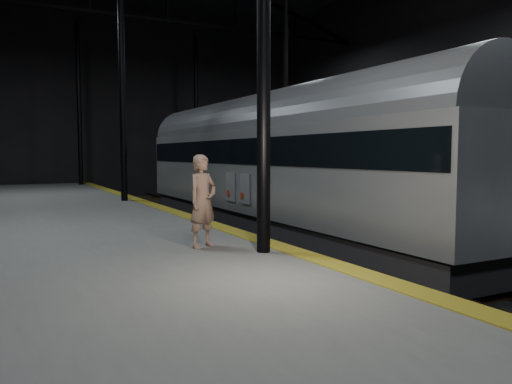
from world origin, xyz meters
TOP-DOWN VIEW (x-y plane):
  - ground at (0.00, 0.00)m, footprint 44.00×44.00m
  - platform_left at (-7.50, 0.00)m, footprint 9.00×43.80m
  - platform_right at (7.50, 0.00)m, footprint 9.00×43.80m
  - tactile_strip at (-3.25, 0.00)m, footprint 0.50×43.80m
  - track at (0.00, 0.00)m, footprint 2.40×43.00m
  - train at (-0.00, 2.73)m, footprint 2.74×18.27m
  - woman at (-4.66, -3.01)m, footprint 0.81×0.68m

SIDE VIEW (x-z plane):
  - ground at x=0.00m, z-range 0.00..0.00m
  - track at x=0.00m, z-range -0.05..0.19m
  - platform_left at x=-7.50m, z-range 0.00..1.00m
  - platform_right at x=7.50m, z-range 0.00..1.00m
  - tactile_strip at x=-3.25m, z-range 1.00..1.01m
  - woman at x=-4.66m, z-range 1.00..2.88m
  - train at x=0.00m, z-range 0.28..5.17m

